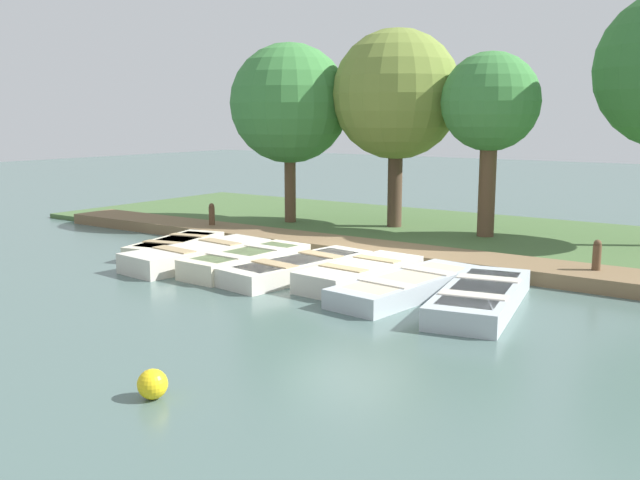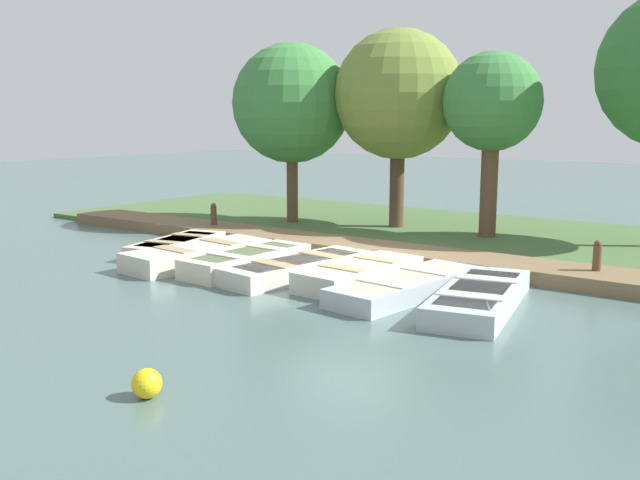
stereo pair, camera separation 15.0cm
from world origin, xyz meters
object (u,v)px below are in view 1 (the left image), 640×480
object	(u,v)px
rowboat_5	(408,285)
park_tree_center	(490,104)
rowboat_6	(481,297)
rowboat_1	(198,255)
rowboat_2	(247,261)
mooring_post_far	(596,262)
park_tree_left	(397,95)
rowboat_0	(176,246)
rowboat_3	(298,268)
mooring_post_near	(212,219)
park_tree_far_left	(290,104)
buoy	(152,384)
rowboat_4	(360,273)

from	to	relation	value
rowboat_5	park_tree_center	distance (m)	7.08
rowboat_6	rowboat_1	bearing A→B (deg)	-99.70
rowboat_2	mooring_post_far	bearing A→B (deg)	117.29
rowboat_1	park_tree_left	world-z (taller)	park_tree_left
rowboat_0	rowboat_3	bearing A→B (deg)	72.71
rowboat_0	park_tree_center	world-z (taller)	park_tree_center
rowboat_6	mooring_post_near	bearing A→B (deg)	-119.25
rowboat_1	mooring_post_near	xyz separation A→B (m)	(-3.06, -2.49, 0.22)
rowboat_2	park_tree_far_left	world-z (taller)	park_tree_far_left
buoy	park_tree_far_left	size ratio (longest dim) A/B	0.07
rowboat_3	rowboat_6	size ratio (longest dim) A/B	0.98
rowboat_0	park_tree_left	world-z (taller)	park_tree_left
mooring_post_near	park_tree_far_left	xyz separation A→B (m)	(-2.48, 0.78, 3.10)
park_tree_center	rowboat_2	bearing A→B (deg)	-23.19
mooring_post_far	park_tree_far_left	world-z (taller)	park_tree_far_left
mooring_post_far	park_tree_left	bearing A→B (deg)	-118.53
buoy	rowboat_1	bearing A→B (deg)	-139.22
rowboat_1	rowboat_6	world-z (taller)	rowboat_1
mooring_post_far	park_tree_center	size ratio (longest dim) A/B	0.18
rowboat_3	rowboat_1	bearing A→B (deg)	-74.64
rowboat_5	park_tree_left	bearing A→B (deg)	-142.32
rowboat_2	rowboat_4	size ratio (longest dim) A/B	1.04
mooring_post_near	rowboat_6	bearing A→B (deg)	72.13
rowboat_0	buoy	bearing A→B (deg)	31.97
rowboat_6	mooring_post_far	distance (m)	3.10
rowboat_2	rowboat_3	world-z (taller)	rowboat_2
rowboat_3	rowboat_4	size ratio (longest dim) A/B	1.21
rowboat_4	buoy	bearing A→B (deg)	14.25
rowboat_1	rowboat_5	distance (m)	5.02
buoy	mooring_post_near	bearing A→B (deg)	-139.78
mooring_post_far	park_tree_far_left	distance (m)	10.09
buoy	park_tree_far_left	world-z (taller)	park_tree_far_left
mooring_post_near	park_tree_far_left	size ratio (longest dim) A/B	0.17
rowboat_3	mooring_post_far	xyz separation A→B (m)	(-2.76, 5.06, 0.25)
rowboat_1	rowboat_3	distance (m)	2.52
rowboat_1	rowboat_5	world-z (taller)	rowboat_1
mooring_post_near	park_tree_left	size ratio (longest dim) A/B	0.16
rowboat_2	park_tree_left	xyz separation A→B (m)	(-6.36, -0.05, 3.54)
rowboat_0	mooring_post_near	world-z (taller)	mooring_post_near
mooring_post_near	park_tree_left	distance (m)	6.06
rowboat_2	park_tree_center	world-z (taller)	park_tree_center
park_tree_left	buoy	bearing A→B (deg)	16.78
mooring_post_near	rowboat_2	bearing A→B (deg)	52.26
rowboat_6	park_tree_center	xyz separation A→B (m)	(-6.23, -2.46, 3.29)
rowboat_3	park_tree_left	bearing A→B (deg)	-160.02
rowboat_3	mooring_post_far	bearing A→B (deg)	126.97
rowboat_3	park_tree_left	size ratio (longest dim) A/B	0.64
rowboat_0	mooring_post_far	xyz separation A→B (m)	(-2.45, 8.88, 0.26)
rowboat_1	rowboat_4	size ratio (longest dim) A/B	1.17
rowboat_3	buoy	xyz separation A→B (m)	(5.99, 2.40, -0.02)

